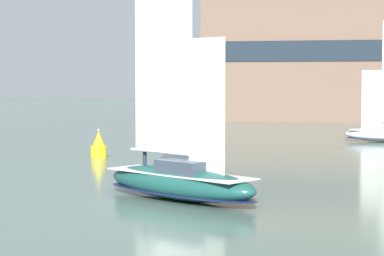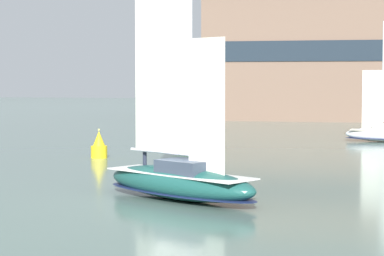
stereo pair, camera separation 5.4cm
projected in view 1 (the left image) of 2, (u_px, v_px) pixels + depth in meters
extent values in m
plane|color=slate|center=(179.00, 199.00, 35.94)|extent=(400.00, 400.00, 0.00)
cube|color=brown|center=(351.00, 59.00, 108.72)|extent=(41.70, 15.79, 17.71)
cube|color=#1E2833|center=(352.00, 50.00, 100.87)|extent=(37.53, 0.10, 2.83)
cylinder|color=brown|center=(190.00, 99.00, 106.15)|extent=(0.49, 0.49, 6.17)
ellipsoid|color=#477F47|center=(190.00, 64.00, 105.84)|extent=(5.56, 5.56, 6.79)
ellipsoid|color=#194C47|center=(179.00, 183.00, 35.89)|extent=(9.25, 7.15, 1.58)
ellipsoid|color=#19234C|center=(179.00, 192.00, 35.92)|extent=(9.35, 7.22, 0.19)
cube|color=silver|center=(179.00, 173.00, 35.86)|extent=(8.09, 6.20, 0.06)
cube|color=#333D4C|center=(186.00, 167.00, 35.52)|extent=(3.17, 2.93, 0.65)
cylinder|color=silver|center=(191.00, 51.00, 34.98)|extent=(0.19, 0.19, 11.62)
cylinder|color=silver|center=(160.00, 152.00, 36.73)|extent=(3.63, 2.36, 0.16)
cube|color=silver|center=(162.00, 54.00, 36.31)|extent=(3.27, 2.07, 9.53)
cube|color=silver|center=(208.00, 107.00, 34.37)|extent=(1.74, 1.11, 6.39)
cylinder|color=#232838|center=(145.00, 159.00, 37.98)|extent=(0.28, 0.28, 0.85)
cylinder|color=#262628|center=(145.00, 145.00, 37.93)|extent=(0.47, 0.47, 0.65)
sphere|color=tan|center=(145.00, 136.00, 37.91)|extent=(0.24, 0.24, 0.24)
cube|color=beige|center=(384.00, 127.00, 69.48)|extent=(2.43, 1.85, 0.56)
cylinder|color=silver|center=(383.00, 76.00, 69.25)|extent=(0.16, 0.16, 10.07)
cube|color=silver|center=(371.00, 100.00, 69.71)|extent=(1.76, 0.24, 5.54)
cylinder|color=yellow|center=(99.00, 152.00, 55.03)|extent=(1.20, 1.20, 0.90)
cone|color=yellow|center=(99.00, 138.00, 54.97)|extent=(0.90, 0.90, 1.10)
sphere|color=#F2F266|center=(99.00, 130.00, 54.93)|extent=(0.16, 0.16, 0.16)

